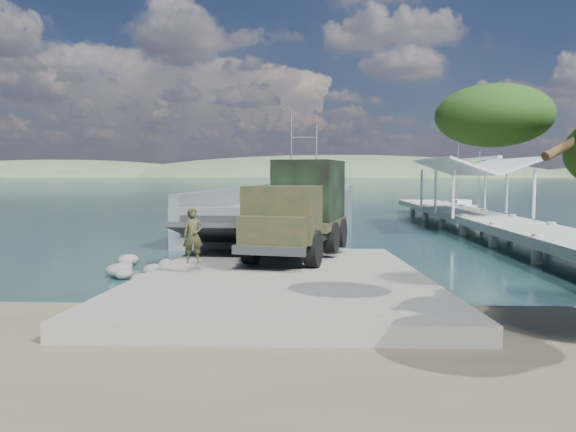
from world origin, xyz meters
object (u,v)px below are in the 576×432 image
object	(u,v)px
sailboat_far	(457,207)
military_truck	(302,207)
soldier	(193,246)
pier	(476,209)
landing_craft	(290,215)
sailboat_near	(478,217)

from	to	relation	value
sailboat_far	military_truck	bearing A→B (deg)	-122.30
military_truck	soldier	world-z (taller)	military_truck
soldier	sailboat_far	world-z (taller)	sailboat_far
soldier	sailboat_far	size ratio (longest dim) A/B	0.26
pier	landing_craft	xyz separation A→B (m)	(-13.47, 3.48, -0.73)
sailboat_near	soldier	bearing A→B (deg)	-102.55
military_truck	sailboat_far	distance (m)	40.21
pier	sailboat_far	bearing A→B (deg)	78.32
soldier	sailboat_far	distance (m)	46.44
sailboat_far	pier	bearing A→B (deg)	-109.36
pier	military_truck	distance (m)	19.88
pier	soldier	bearing A→B (deg)	-128.28
pier	sailboat_near	size ratio (longest dim) A/B	6.99
sailboat_near	landing_craft	bearing A→B (deg)	-140.88
pier	sailboat_far	distance (m)	21.46
military_truck	sailboat_near	bearing A→B (deg)	71.49
sailboat_near	pier	bearing A→B (deg)	-87.68
soldier	sailboat_far	bearing A→B (deg)	46.97
pier	sailboat_near	bearing A→B (deg)	71.92
sailboat_far	soldier	bearing A→B (deg)	-124.04
landing_craft	soldier	bearing A→B (deg)	-90.75
pier	military_truck	world-z (taller)	pier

